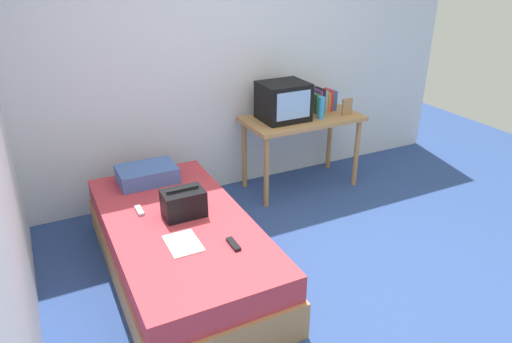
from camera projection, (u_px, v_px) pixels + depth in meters
ground_plane at (339, 291)px, 3.39m from camera, size 8.00×8.00×0.00m
wall_back at (225, 59)px, 4.46m from camera, size 5.20×0.10×2.60m
bed at (181, 248)px, 3.49m from camera, size 1.00×2.00×0.46m
desk at (302, 126)px, 4.66m from camera, size 1.16×0.60×0.75m
tv at (283, 101)px, 4.47m from camera, size 0.44×0.39×0.36m
water_bottle at (321, 108)px, 4.53m from camera, size 0.07×0.07×0.21m
book_row at (323, 101)px, 4.75m from camera, size 0.25×0.16×0.24m
picture_frame at (347, 107)px, 4.63m from camera, size 0.11×0.02×0.17m
pillow at (147, 174)px, 3.94m from camera, size 0.48×0.33×0.13m
handbag at (184, 203)px, 3.41m from camera, size 0.30×0.20×0.22m
magazine at (183, 243)px, 3.11m from camera, size 0.21×0.29×0.01m
remote_dark at (233, 244)px, 3.09m from camera, size 0.04×0.16×0.02m
remote_silver at (139, 211)px, 3.49m from camera, size 0.04×0.14×0.02m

